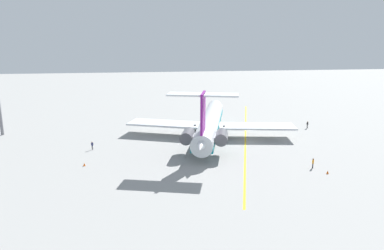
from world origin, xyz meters
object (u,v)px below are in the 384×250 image
Objects in this scene: ground_crew_near_nose at (307,124)px; safety_cone_nose at (328,172)px; safety_cone_wingtip at (84,164)px; ground_crew_near_tail at (92,144)px; ground_crew_portside at (313,162)px; main_jetliner at (209,124)px.

safety_cone_nose is at bearing 3.31° from ground_crew_near_nose.
ground_crew_near_nose is at bearing -68.70° from safety_cone_wingtip.
ground_crew_near_tail reaches higher than ground_crew_portside.
ground_crew_portside is at bearing -130.92° from main_jetliner.
ground_crew_portside reaches higher than safety_cone_wingtip.
safety_cone_wingtip is at bearing 162.48° from ground_crew_near_tail.
main_jetliner reaches higher than safety_cone_wingtip.
safety_cone_wingtip is at bearing 76.30° from safety_cone_nose.
ground_crew_near_nose reaches higher than safety_cone_wingtip.
ground_crew_near_tail is 1.01× the size of ground_crew_portside.
ground_crew_near_nose is 28.96m from ground_crew_portside.
safety_cone_nose is at bearing 106.88° from ground_crew_portside.
main_jetliner is 75.52× the size of safety_cone_wingtip.
ground_crew_near_tail is at bearing -27.86° from ground_crew_portside.
ground_crew_near_tail is (-4.74, 24.43, -2.27)m from main_jetliner.
ground_crew_near_nose is (5.55, -25.60, -2.26)m from main_jetliner.
ground_crew_near_tail is 9.36m from safety_cone_wingtip.
main_jetliner reaches higher than ground_crew_portside.
ground_crew_near_nose reaches higher than safety_cone_nose.
main_jetliner is 28.11m from safety_cone_nose.
ground_crew_near_tail is at bearing -54.82° from ground_crew_near_nose.
safety_cone_wingtip is (-9.32, 0.26, -0.81)m from ground_crew_near_tail.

